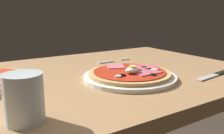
{
  "coord_description": "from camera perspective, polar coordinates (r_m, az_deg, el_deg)",
  "views": [
    {
      "loc": [
        -0.38,
        -0.7,
        0.98
      ],
      "look_at": [
        0.04,
        -0.06,
        0.8
      ],
      "focal_mm": 38.98,
      "sensor_mm": 36.0,
      "label": 1
    }
  ],
  "objects": [
    {
      "name": "pizza_foreground",
      "position": [
        0.76,
        4.17,
        -1.87
      ],
      "size": [
        0.29,
        0.29,
        0.05
      ],
      "color": "white",
      "rests_on": "dining_table"
    },
    {
      "name": "fork",
      "position": [
        1.01,
        -0.14,
        1.35
      ],
      "size": [
        0.16,
        0.02,
        0.0
      ],
      "color": "silver",
      "rests_on": "dining_table"
    },
    {
      "name": "water_glass_near",
      "position": [
        0.49,
        -19.88,
        -7.61
      ],
      "size": [
        0.08,
        0.08,
        0.1
      ],
      "color": "silver",
      "rests_on": "dining_table"
    },
    {
      "name": "dining_table",
      "position": [
        0.87,
        -4.44,
        -10.31
      ],
      "size": [
        1.13,
        0.75,
        0.77
      ],
      "color": "#9E754C",
      "rests_on": "ground"
    },
    {
      "name": "knife",
      "position": [
        0.88,
        23.42,
        -1.54
      ],
      "size": [
        0.2,
        0.04,
        0.01
      ],
      "color": "silver",
      "rests_on": "dining_table"
    }
  ]
}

